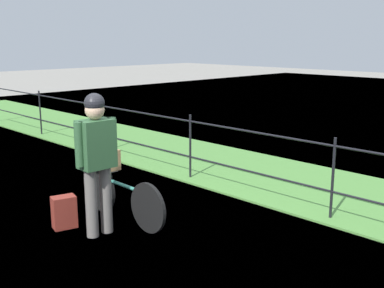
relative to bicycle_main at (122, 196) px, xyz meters
name	(u,v)px	position (x,y,z in m)	size (l,w,h in m)	color
ground_plane	(118,245)	(0.57, -0.48, -0.33)	(60.00, 60.00, 0.00)	gray
grass_strip	(289,182)	(0.57, 2.89, -0.31)	(27.00, 2.40, 0.03)	#569342
iron_fence	(252,155)	(0.57, 1.91, 0.31)	(18.04, 0.04, 1.08)	black
bicycle_main	(122,196)	(0.00, 0.00, 0.00)	(1.63, 0.17, 0.61)	black
wooden_crate	(104,159)	(-0.37, 0.01, 0.42)	(0.39, 0.24, 0.26)	#A87F51
terrier_dog	(105,143)	(-0.34, 0.00, 0.63)	(0.32, 0.14, 0.18)	#4C3D2D
cyclist_person	(97,152)	(0.16, -0.45, 0.68)	(0.27, 0.54, 1.68)	slate
backpack_on_paving	(64,212)	(-0.31, -0.65, -0.13)	(0.28, 0.18, 0.40)	maroon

